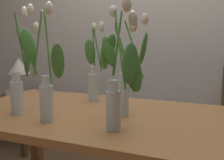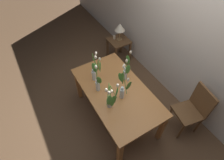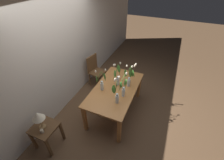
{
  "view_description": "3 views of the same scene",
  "coord_description": "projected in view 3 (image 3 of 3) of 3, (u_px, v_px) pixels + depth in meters",
  "views": [
    {
      "loc": [
        0.67,
        -1.36,
        1.15
      ],
      "look_at": [
        0.07,
        0.06,
        0.92
      ],
      "focal_mm": 45.09,
      "sensor_mm": 36.0,
      "label": 1
    },
    {
      "loc": [
        1.48,
        -0.96,
        2.95
      ],
      "look_at": [
        -0.03,
        -0.07,
        1.0
      ],
      "focal_mm": 28.8,
      "sensor_mm": 36.0,
      "label": 2
    },
    {
      "loc": [
        -2.38,
        -0.94,
        2.93
      ],
      "look_at": [
        -0.06,
        0.05,
        1.0
      ],
      "focal_mm": 24.19,
      "sensor_mm": 36.0,
      "label": 3
    }
  ],
  "objects": [
    {
      "name": "tulip_vase_3",
      "position": [
        130.0,
        77.0,
        3.33
      ],
      "size": [
        0.18,
        0.26,
        0.57
      ],
      "color": "silver",
      "rests_on": "dining_table"
    },
    {
      "name": "tulip_vase_1",
      "position": [
        102.0,
        83.0,
        3.23
      ],
      "size": [
        0.23,
        0.19,
        0.51
      ],
      "color": "silver",
      "rests_on": "dining_table"
    },
    {
      "name": "pillar_candle",
      "position": [
        42.0,
        131.0,
        2.67
      ],
      "size": [
        0.06,
        0.06,
        0.07
      ],
      "primitive_type": "cylinder",
      "color": "beige",
      "rests_on": "side_table"
    },
    {
      "name": "room_wall_rear",
      "position": [
        62.0,
        53.0,
        3.4
      ],
      "size": [
        9.0,
        0.1,
        2.7
      ],
      "primitive_type": "cube",
      "color": "silver",
      "rests_on": "ground"
    },
    {
      "name": "tulip_vase_2",
      "position": [
        123.0,
        89.0,
        3.05
      ],
      "size": [
        0.26,
        0.13,
        0.58
      ],
      "color": "silver",
      "rests_on": "dining_table"
    },
    {
      "name": "tulip_vase_0",
      "position": [
        117.0,
        77.0,
        3.34
      ],
      "size": [
        0.28,
        0.12,
        0.58
      ],
      "color": "silver",
      "rests_on": "dining_table"
    },
    {
      "name": "ground_plane",
      "position": [
        115.0,
        111.0,
        3.81
      ],
      "size": [
        18.0,
        18.0,
        0.0
      ],
      "primitive_type": "plane",
      "color": "brown"
    },
    {
      "name": "table_lamp",
      "position": [
        38.0,
        116.0,
        2.6
      ],
      "size": [
        0.22,
        0.22,
        0.4
      ],
      "color": "olive",
      "rests_on": "side_table"
    },
    {
      "name": "side_table",
      "position": [
        46.0,
        131.0,
        2.86
      ],
      "size": [
        0.44,
        0.44,
        0.55
      ],
      "color": "brown",
      "rests_on": "ground"
    },
    {
      "name": "tulip_vase_4",
      "position": [
        116.0,
        95.0,
        2.93
      ],
      "size": [
        0.14,
        0.16,
        0.58
      ],
      "color": "silver",
      "rests_on": "dining_table"
    },
    {
      "name": "dining_table",
      "position": [
        115.0,
        91.0,
        3.42
      ],
      "size": [
        1.6,
        0.9,
        0.74
      ],
      "color": "#B7753D",
      "rests_on": "ground"
    },
    {
      "name": "dining_chair",
      "position": [
        95.0,
        69.0,
        4.37
      ],
      "size": [
        0.47,
        0.47,
        0.93
      ],
      "color": "brown",
      "rests_on": "ground"
    }
  ]
}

